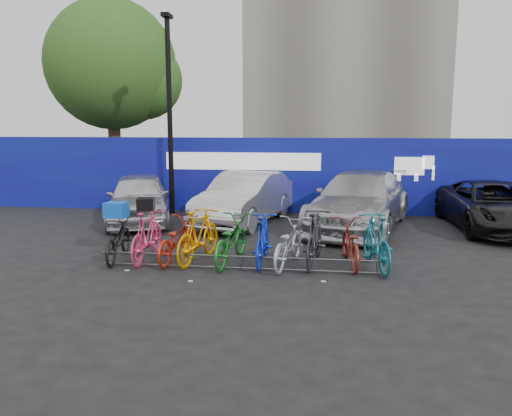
% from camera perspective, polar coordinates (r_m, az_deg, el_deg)
% --- Properties ---
extents(ground, '(100.00, 100.00, 0.00)m').
position_cam_1_polar(ground, '(10.39, -1.21, -6.20)').
color(ground, black).
rests_on(ground, ground).
extents(hoarding, '(22.00, 0.18, 2.40)m').
position_cam_1_polar(hoarding, '(16.03, 2.04, 3.76)').
color(hoarding, '#110985').
rests_on(hoarding, ground).
extents(tree, '(5.40, 5.20, 7.80)m').
position_cam_1_polar(tree, '(21.71, -15.58, 15.16)').
color(tree, '#382314').
rests_on(tree, ground).
extents(lamppost, '(0.25, 0.50, 6.11)m').
position_cam_1_polar(lamppost, '(16.00, -9.86, 11.03)').
color(lamppost, black).
rests_on(lamppost, ground).
extents(bike_rack, '(5.60, 0.03, 0.30)m').
position_cam_1_polar(bike_rack, '(9.77, -1.75, -6.23)').
color(bike_rack, '#595B60').
rests_on(bike_rack, ground).
extents(car_0, '(2.90, 4.52, 1.43)m').
position_cam_1_polar(car_0, '(14.82, -13.22, 1.14)').
color(car_0, silver).
rests_on(car_0, ground).
extents(car_1, '(2.56, 4.67, 1.46)m').
position_cam_1_polar(car_1, '(14.28, -1.26, 1.14)').
color(car_1, silver).
rests_on(car_1, ground).
extents(car_2, '(3.52, 5.69, 1.54)m').
position_cam_1_polar(car_2, '(13.89, 11.77, 0.87)').
color(car_2, '#AEAFB3').
rests_on(car_2, ground).
extents(car_3, '(2.26, 4.72, 1.30)m').
position_cam_1_polar(car_3, '(14.85, 25.54, 0.21)').
color(car_3, black).
rests_on(car_3, ground).
extents(bike_0, '(0.83, 1.80, 0.91)m').
position_cam_1_polar(bike_0, '(10.83, -15.55, -3.41)').
color(bike_0, black).
rests_on(bike_0, ground).
extents(bike_1, '(0.51, 1.79, 1.07)m').
position_cam_1_polar(bike_1, '(10.61, -12.35, -3.10)').
color(bike_1, '#E9346E').
rests_on(bike_1, ground).
extents(bike_2, '(0.84, 1.79, 0.90)m').
position_cam_1_polar(bike_2, '(10.49, -9.08, -3.61)').
color(bike_2, '#B4210E').
rests_on(bike_2, ground).
extents(bike_3, '(0.92, 1.91, 1.11)m').
position_cam_1_polar(bike_3, '(10.34, -6.59, -3.17)').
color(bike_3, orange).
rests_on(bike_3, ground).
extents(bike_4, '(0.91, 1.94, 0.98)m').
position_cam_1_polar(bike_4, '(10.18, -2.94, -3.69)').
color(bike_4, '#186C1F').
rests_on(bike_4, ground).
extents(bike_5, '(0.51, 1.74, 1.04)m').
position_cam_1_polar(bike_5, '(10.08, 0.76, -3.62)').
color(bike_5, '#1028C5').
rests_on(bike_5, ground).
extents(bike_6, '(0.99, 1.88, 0.94)m').
position_cam_1_polar(bike_6, '(10.00, 3.65, -4.06)').
color(bike_6, '#A7AAAF').
rests_on(bike_6, ground).
extents(bike_7, '(0.77, 1.92, 1.12)m').
position_cam_1_polar(bike_7, '(10.12, 6.73, -3.42)').
color(bike_7, '#242325').
rests_on(bike_7, ground).
extents(bike_8, '(0.81, 1.82, 0.93)m').
position_cam_1_polar(bike_8, '(10.19, 10.67, -3.98)').
color(bike_8, maroon).
rests_on(bike_8, ground).
extents(bike_9, '(0.84, 1.90, 1.10)m').
position_cam_1_polar(bike_9, '(10.04, 13.59, -3.78)').
color(bike_9, '#146779').
rests_on(bike_9, ground).
extents(cargo_crate, '(0.48, 0.39, 0.32)m').
position_cam_1_polar(cargo_crate, '(10.72, -15.69, -0.21)').
color(cargo_crate, blue).
rests_on(cargo_crate, bike_0).
extents(cargo_topcase, '(0.39, 0.36, 0.25)m').
position_cam_1_polar(cargo_topcase, '(10.49, -12.48, 0.42)').
color(cargo_topcase, black).
rests_on(cargo_topcase, bike_1).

